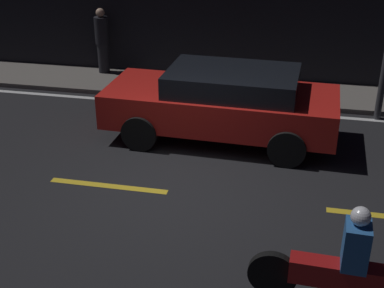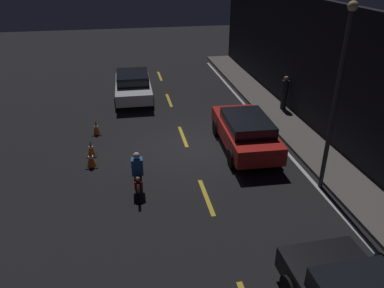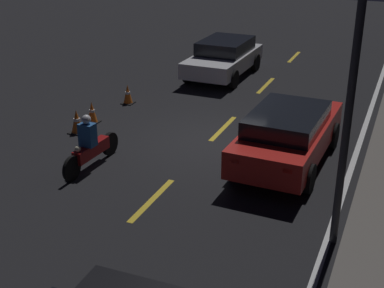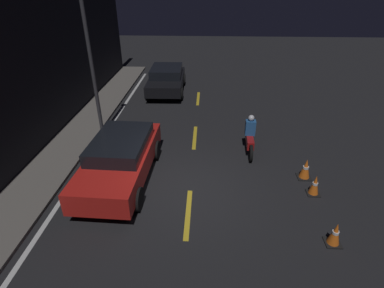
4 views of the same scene
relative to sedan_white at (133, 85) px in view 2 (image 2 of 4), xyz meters
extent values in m
plane|color=black|center=(6.06, 1.80, -0.74)|extent=(56.00, 56.00, 0.00)
cube|color=#605B56|center=(6.06, 6.59, -0.68)|extent=(28.00, 1.64, 0.11)
cube|color=black|center=(6.06, 7.55, 1.90)|extent=(28.00, 0.30, 5.28)
cube|color=gold|center=(-3.94, 1.80, -0.74)|extent=(2.00, 0.14, 0.01)
cube|color=gold|center=(0.56, 1.80, -0.74)|extent=(2.00, 0.14, 0.01)
cube|color=gold|center=(5.06, 1.80, -0.74)|extent=(2.00, 0.14, 0.01)
cube|color=gold|center=(9.56, 1.80, -0.74)|extent=(2.00, 0.14, 0.01)
cube|color=silver|center=(6.06, 5.52, -0.74)|extent=(25.20, 0.14, 0.01)
cube|color=silver|center=(0.06, 0.00, -0.13)|extent=(4.12, 1.86, 0.55)
cube|color=black|center=(-0.15, 0.00, 0.38)|extent=(2.28, 1.65, 0.48)
cube|color=red|center=(-1.95, 0.62, 0.01)|extent=(0.06, 0.20, 0.10)
cube|color=red|center=(-1.97, -0.55, 0.01)|extent=(0.06, 0.20, 0.10)
cylinder|color=black|center=(1.34, 0.85, -0.41)|extent=(0.66, 0.19, 0.66)
cylinder|color=black|center=(1.31, -0.90, -0.41)|extent=(0.66, 0.19, 0.66)
cylinder|color=black|center=(-1.19, 0.90, -0.41)|extent=(0.66, 0.19, 0.66)
cylinder|color=black|center=(-1.23, -0.85, -0.41)|extent=(0.66, 0.19, 0.66)
cube|color=red|center=(6.56, 3.99, -0.08)|extent=(4.40, 1.90, 0.65)
cube|color=black|center=(6.78, 3.98, 0.46)|extent=(2.44, 1.65, 0.41)
cube|color=red|center=(8.68, 3.35, 0.09)|extent=(0.07, 0.20, 0.10)
cube|color=red|center=(8.72, 4.48, 0.09)|extent=(0.07, 0.20, 0.10)
cylinder|color=black|center=(5.18, 3.19, -0.40)|extent=(0.68, 0.20, 0.67)
cylinder|color=black|center=(5.24, 4.89, -0.40)|extent=(0.68, 0.20, 0.67)
cylinder|color=black|center=(7.87, 3.09, -0.40)|extent=(0.68, 0.20, 0.67)
cylinder|color=black|center=(7.93, 4.80, -0.40)|extent=(0.68, 0.20, 0.67)
cylinder|color=black|center=(13.77, 4.48, -0.40)|extent=(0.68, 0.19, 0.68)
cylinder|color=black|center=(9.44, -0.29, -0.44)|extent=(0.60, 0.11, 0.59)
cylinder|color=black|center=(7.87, -0.23, -0.44)|extent=(0.60, 0.12, 0.59)
cube|color=maroon|center=(8.65, -0.26, -0.29)|extent=(1.21, 0.29, 0.30)
sphere|color=#F2EABF|center=(9.16, -0.28, -0.06)|extent=(0.14, 0.14, 0.14)
cube|color=#265999|center=(8.75, -0.26, 0.13)|extent=(0.29, 0.37, 0.55)
sphere|color=silver|center=(8.75, -0.26, 0.52)|extent=(0.22, 0.22, 0.22)
cube|color=black|center=(4.17, -1.77, -0.72)|extent=(0.38, 0.38, 0.03)
cone|color=orange|center=(4.17, -1.77, -0.41)|extent=(0.29, 0.29, 0.60)
cylinder|color=white|center=(4.17, -1.77, -0.38)|extent=(0.16, 0.16, 0.07)
cube|color=black|center=(6.10, -1.88, -0.72)|extent=(0.37, 0.37, 0.03)
cone|color=orange|center=(6.10, -1.88, -0.40)|extent=(0.29, 0.29, 0.61)
cylinder|color=white|center=(6.10, -1.88, -0.37)|extent=(0.16, 0.16, 0.07)
cube|color=black|center=(6.93, -1.84, -0.72)|extent=(0.43, 0.43, 0.03)
cone|color=orange|center=(6.93, -1.84, -0.39)|extent=(0.33, 0.33, 0.64)
cylinder|color=white|center=(6.93, -1.84, -0.35)|extent=(0.18, 0.18, 0.08)
cylinder|color=black|center=(3.05, 7.09, -0.26)|extent=(0.28, 0.28, 0.75)
cylinder|color=black|center=(3.05, 7.09, 0.45)|extent=(0.34, 0.34, 0.66)
sphere|color=tan|center=(3.05, 7.09, 0.89)|extent=(0.22, 0.22, 0.22)
cylinder|color=#333338|center=(9.66, 5.62, 2.01)|extent=(0.14, 0.14, 5.50)
sphere|color=#F9D88C|center=(9.66, 5.62, 4.88)|extent=(0.28, 0.28, 0.28)
camera|label=1|loc=(7.96, -5.35, 3.74)|focal=50.00mm
camera|label=2|loc=(19.08, -0.45, 6.05)|focal=35.00mm
camera|label=3|loc=(18.45, 6.45, 4.86)|focal=50.00mm
camera|label=4|loc=(-1.18, 1.39, 4.90)|focal=28.00mm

